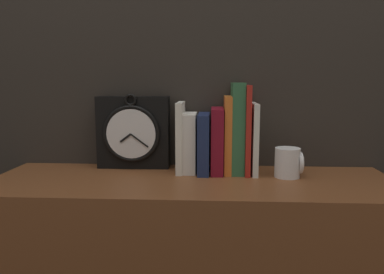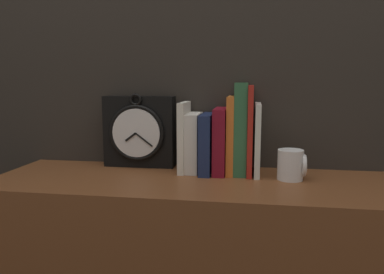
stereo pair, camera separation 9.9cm
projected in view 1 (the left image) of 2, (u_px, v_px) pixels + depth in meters
The scene contains 11 objects.
wall_back at pixel (196, 10), 1.14m from camera, with size 6.00×0.05×2.60m.
clock at pixel (133, 132), 1.14m from camera, with size 0.22×0.07×0.23m.
book_slot0_white at pixel (181, 137), 1.10m from camera, with size 0.02×0.13×0.20m.
book_slot1_white at pixel (190, 142), 1.10m from camera, with size 0.04×0.13×0.17m.
book_slot2_navy at pixel (204, 143), 1.09m from camera, with size 0.03×0.15×0.17m.
book_slot3_maroon at pixel (217, 140), 1.09m from camera, with size 0.03×0.14×0.19m.
book_slot4_orange at pixel (227, 134), 1.09m from camera, with size 0.02×0.13×0.22m.
book_slot5_green at pixel (237, 128), 1.08m from camera, with size 0.04×0.13×0.26m.
book_slot6_red at pixel (246, 129), 1.08m from camera, with size 0.01×0.14×0.25m.
book_slot7_white at pixel (254, 138), 1.08m from camera, with size 0.02×0.14×0.20m.
mug at pixel (289, 163), 1.03m from camera, with size 0.07×0.07×0.08m.
Camera 1 is at (0.06, -0.98, 1.09)m, focal length 35.00 mm.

